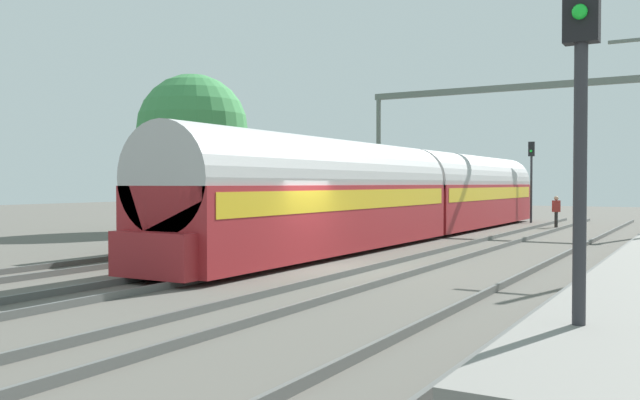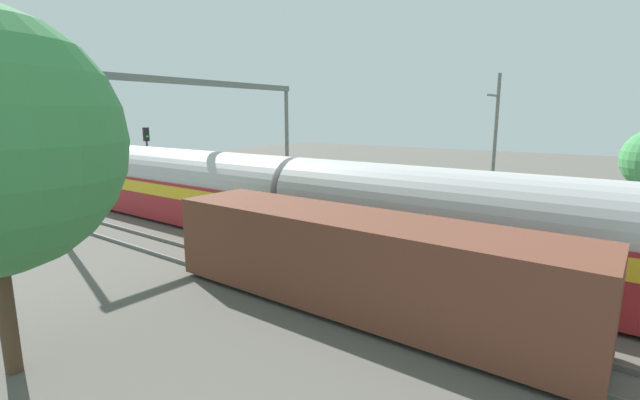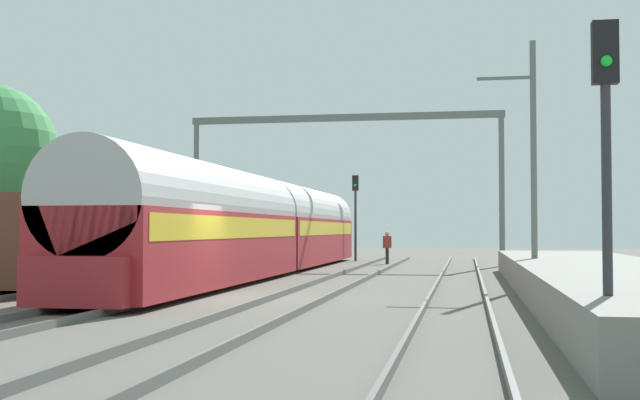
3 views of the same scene
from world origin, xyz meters
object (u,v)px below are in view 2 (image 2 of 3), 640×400
object	(u,v)px
person_crossing	(214,188)
catenary_gantry	(196,113)
passenger_train	(296,202)
railway_signal_far	(148,155)
freight_car	(358,262)

from	to	relation	value
person_crossing	catenary_gantry	distance (m)	5.48
passenger_train	catenary_gantry	world-z (taller)	catenary_gantry
railway_signal_far	person_crossing	bearing A→B (deg)	-60.22
railway_signal_far	catenary_gantry	bearing A→B (deg)	-88.93
railway_signal_far	catenary_gantry	distance (m)	5.86
catenary_gantry	person_crossing	bearing A→B (deg)	31.88
person_crossing	catenary_gantry	size ratio (longest dim) A/B	0.10
freight_car	person_crossing	bearing A→B (deg)	63.45
passenger_train	freight_car	xyz separation A→B (m)	(-4.03, -5.75, -0.50)
person_crossing	railway_signal_far	xyz separation A→B (m)	(-2.22, 3.88, 2.17)
freight_car	passenger_train	bearing A→B (deg)	55.00
passenger_train	railway_signal_far	bearing A→B (deg)	82.45
passenger_train	person_crossing	bearing A→B (deg)	68.66
passenger_train	catenary_gantry	xyz separation A→B (m)	(2.01, 9.27, 3.93)
passenger_train	railway_signal_far	xyz separation A→B (m)	(1.92, 14.48, 1.23)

